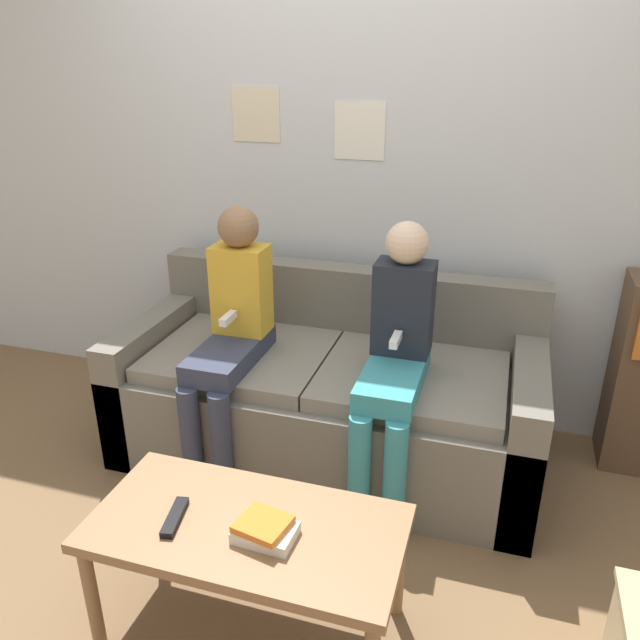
# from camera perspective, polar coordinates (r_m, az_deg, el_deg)

# --- Properties ---
(ground_plane) EXTENTS (10.00, 10.00, 0.00)m
(ground_plane) POSITION_cam_1_polar(r_m,az_deg,el_deg) (2.70, -2.70, -17.95)
(ground_plane) COLOR brown
(wall_back) EXTENTS (8.00, 0.06, 2.60)m
(wall_back) POSITION_cam_1_polar(r_m,az_deg,el_deg) (3.09, 3.72, 14.32)
(wall_back) COLOR silver
(wall_back) RESTS_ON ground_plane
(couch) EXTENTS (1.89, 0.86, 0.82)m
(couch) POSITION_cam_1_polar(r_m,az_deg,el_deg) (2.94, 0.76, -6.99)
(couch) COLOR #6B665B
(couch) RESTS_ON ground_plane
(coffee_table) EXTENTS (0.98, 0.49, 0.43)m
(coffee_table) POSITION_cam_1_polar(r_m,az_deg,el_deg) (2.08, -6.71, -19.05)
(coffee_table) COLOR #8E6642
(coffee_table) RESTS_ON ground_plane
(person_left) EXTENTS (0.24, 0.58, 1.18)m
(person_left) POSITION_cam_1_polar(r_m,az_deg,el_deg) (2.74, -8.15, -0.86)
(person_left) COLOR #33384C
(person_left) RESTS_ON ground_plane
(person_right) EXTENTS (0.24, 0.58, 1.17)m
(person_right) POSITION_cam_1_polar(r_m,az_deg,el_deg) (2.54, 6.94, -3.04)
(person_right) COLOR teal
(person_right) RESTS_ON ground_plane
(tv_remote) EXTENTS (0.07, 0.17, 0.02)m
(tv_remote) POSITION_cam_1_polar(r_m,az_deg,el_deg) (2.08, -13.14, -17.15)
(tv_remote) COLOR black
(tv_remote) RESTS_ON coffee_table
(book_stack) EXTENTS (0.19, 0.16, 0.06)m
(book_stack) POSITION_cam_1_polar(r_m,az_deg,el_deg) (1.97, -5.09, -18.57)
(book_stack) COLOR silver
(book_stack) RESTS_ON coffee_table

